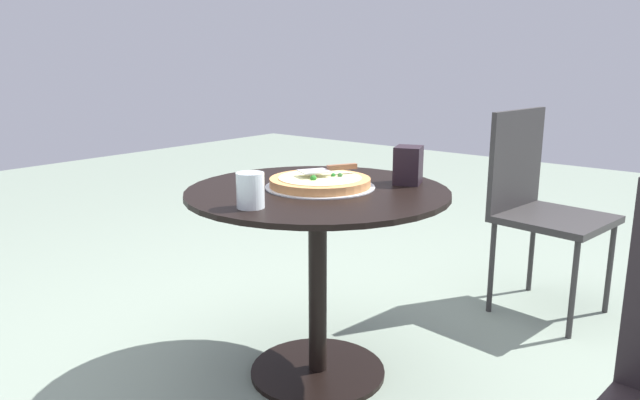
{
  "coord_description": "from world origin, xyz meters",
  "views": [
    {
      "loc": [
        -1.53,
        -1.26,
        1.12
      ],
      "look_at": [
        0.03,
        0.01,
        0.64
      ],
      "focal_mm": 33.87,
      "sensor_mm": 36.0,
      "label": 1
    }
  ],
  "objects": [
    {
      "name": "patio_chair_near",
      "position": [
        1.08,
        -0.37,
        0.51
      ],
      "size": [
        0.47,
        0.47,
        0.89
      ],
      "color": "#2F2D2D",
      "rests_on": "ground"
    },
    {
      "name": "napkin_dispenser",
      "position": [
        0.27,
        -0.19,
        0.75
      ],
      "size": [
        0.12,
        0.12,
        0.13
      ],
      "primitive_type": "cube",
      "rotation": [
        0.0,
        0.0,
        3.5
      ],
      "color": "black",
      "rests_on": "patio_table"
    },
    {
      "name": "drinking_cup",
      "position": [
        -0.32,
        -0.01,
        0.73
      ],
      "size": [
        0.08,
        0.08,
        0.11
      ],
      "primitive_type": "cylinder",
      "color": "white",
      "rests_on": "patio_table"
    },
    {
      "name": "patio_table",
      "position": [
        0.0,
        0.0,
        0.5
      ],
      "size": [
        0.89,
        0.89,
        0.68
      ],
      "color": "black",
      "rests_on": "ground"
    },
    {
      "name": "pizza_on_tray",
      "position": [
        0.03,
        0.01,
        0.7
      ],
      "size": [
        0.38,
        0.38,
        0.05
      ],
      "color": "silver",
      "rests_on": "patio_table"
    },
    {
      "name": "pizza_server",
      "position": [
        0.08,
        0.01,
        0.74
      ],
      "size": [
        0.21,
        0.14,
        0.02
      ],
      "color": "silver",
      "rests_on": "pizza_on_tray"
    },
    {
      "name": "ground_plane",
      "position": [
        0.0,
        0.0,
        0.0
      ],
      "size": [
        10.0,
        10.0,
        0.0
      ],
      "primitive_type": "plane",
      "color": "gray"
    }
  ]
}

